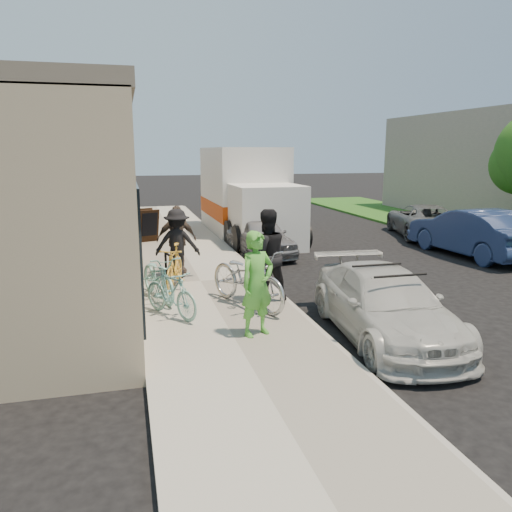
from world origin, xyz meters
TOP-DOWN VIEW (x-y plane):
  - ground at (0.00, 0.00)m, footprint 120.00×120.00m
  - sidewalk at (-2.00, 3.00)m, footprint 3.00×34.00m
  - curb at (-0.45, 3.00)m, footprint 0.12×34.00m
  - storefront at (-5.24, 7.99)m, footprint 3.60×20.00m
  - bike_rack at (-2.77, 2.57)m, footprint 0.15×0.56m
  - sandwich_board at (-2.97, 8.76)m, footprint 0.86×0.86m
  - sedan_white at (0.62, -1.11)m, footprint 2.04×4.25m
  - sedan_silver at (0.36, 6.26)m, footprint 1.71×3.63m
  - moving_truck at (0.84, 9.99)m, footprint 2.64×6.83m
  - far_car_blue at (6.68, 4.47)m, footprint 1.81×4.58m
  - far_car_gray at (7.38, 8.21)m, footprint 3.20×4.80m
  - tandem_bike at (-1.37, 0.78)m, footprint 1.64×2.37m
  - woman_rider at (-1.59, -0.80)m, footprint 0.76×0.64m
  - man_standing at (-0.90, 1.09)m, footprint 1.00×0.82m
  - cruiser_bike_a at (-2.91, 0.54)m, footprint 1.16×1.53m
  - cruiser_bike_b at (-3.06, 1.75)m, footprint 1.09×1.92m
  - cruiser_bike_c at (-2.66, 2.41)m, footprint 0.93×1.75m
  - bystander_a at (-2.47, 3.53)m, footprint 1.20×0.85m
  - bystander_b at (-2.44, 4.02)m, footprint 1.04×0.51m

SIDE VIEW (x-z plane):
  - ground at x=0.00m, z-range 0.00..0.00m
  - curb at x=-0.45m, z-range 0.00..0.13m
  - sidewalk at x=-2.00m, z-range 0.00..0.15m
  - sedan_white at x=0.62m, z-range -0.02..1.21m
  - sedan_silver at x=0.36m, z-range 0.00..1.20m
  - cruiser_bike_a at x=-2.91m, z-range 0.15..1.07m
  - far_car_gray at x=7.38m, z-range 0.00..1.22m
  - cruiser_bike_b at x=-3.06m, z-range 0.15..1.10m
  - bike_rack at x=-2.77m, z-range 0.23..1.03m
  - cruiser_bike_c at x=-2.66m, z-range 0.15..1.16m
  - sandwich_board at x=-2.97m, z-range 0.16..1.27m
  - tandem_bike at x=-1.37m, z-range 0.15..1.33m
  - far_car_blue at x=6.68m, z-range 0.00..1.49m
  - bystander_a at x=-2.47m, z-range 0.15..1.84m
  - bystander_b at x=-2.44m, z-range 0.15..1.87m
  - woman_rider at x=-1.59m, z-range 0.15..1.93m
  - man_standing at x=-0.90m, z-range 0.15..2.06m
  - moving_truck at x=0.84m, z-range -0.19..3.15m
  - storefront at x=-5.24m, z-range 0.01..4.24m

